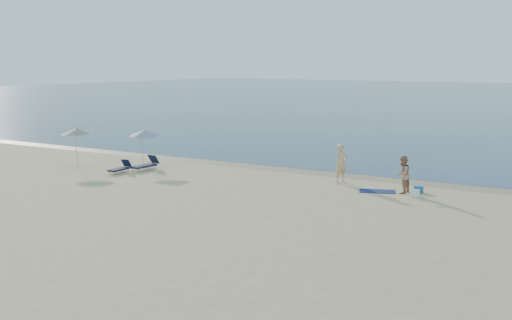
{
  "coord_description": "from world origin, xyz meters",
  "views": [
    {
      "loc": [
        15.17,
        -11.73,
        6.02
      ],
      "look_at": [
        -1.91,
        16.0,
        1.0
      ],
      "focal_mm": 45.0,
      "sensor_mm": 36.0,
      "label": 1
    }
  ],
  "objects_px": {
    "person_right": "(403,174)",
    "person_left": "(341,163)",
    "blue_cooler": "(418,189)",
    "umbrella_near": "(145,132)"
  },
  "relations": [
    {
      "from": "person_right",
      "to": "person_left",
      "type": "bearing_deg",
      "value": -97.33
    },
    {
      "from": "blue_cooler",
      "to": "umbrella_near",
      "type": "relative_size",
      "value": 0.19
    },
    {
      "from": "person_right",
      "to": "umbrella_near",
      "type": "height_order",
      "value": "umbrella_near"
    },
    {
      "from": "person_left",
      "to": "umbrella_near",
      "type": "relative_size",
      "value": 0.85
    },
    {
      "from": "person_right",
      "to": "umbrella_near",
      "type": "distance_m",
      "value": 15.21
    },
    {
      "from": "umbrella_near",
      "to": "person_left",
      "type": "bearing_deg",
      "value": -8.61
    },
    {
      "from": "person_left",
      "to": "umbrella_near",
      "type": "height_order",
      "value": "umbrella_near"
    },
    {
      "from": "person_right",
      "to": "blue_cooler",
      "type": "height_order",
      "value": "person_right"
    },
    {
      "from": "person_left",
      "to": "person_right",
      "type": "relative_size",
      "value": 1.12
    },
    {
      "from": "person_left",
      "to": "blue_cooler",
      "type": "xyz_separation_m",
      "value": [
        4.07,
        -0.35,
        -0.82
      ]
    }
  ]
}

